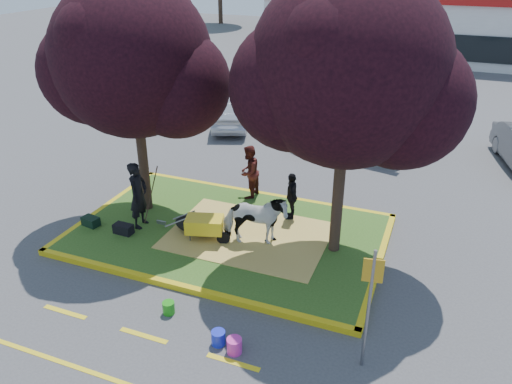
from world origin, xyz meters
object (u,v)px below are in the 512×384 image
(cow, at_px, (255,220))
(sign_post, at_px, (370,297))
(bucket_pink, at_px, (234,346))
(car_black, at_px, (153,108))
(wheelbarrow, at_px, (205,225))
(handler, at_px, (138,195))
(bucket_green, at_px, (169,308))
(calf, at_px, (194,224))
(bucket_blue, at_px, (218,338))
(car_silver, at_px, (231,111))

(cow, height_order, sign_post, sign_post)
(bucket_pink, bearing_deg, car_black, 127.73)
(wheelbarrow, distance_m, bucket_pink, 4.07)
(bucket_pink, distance_m, car_black, 14.94)
(sign_post, bearing_deg, handler, 147.92)
(bucket_green, bearing_deg, calf, 107.51)
(cow, bearing_deg, handler, 76.29)
(bucket_pink, relative_size, bucket_blue, 1.06)
(cow, relative_size, car_black, 0.46)
(bucket_green, bearing_deg, car_silver, 107.78)
(handler, relative_size, car_silver, 0.46)
(handler, distance_m, car_black, 9.74)
(cow, height_order, handler, handler)
(car_silver, bearing_deg, cow, 97.06)
(handler, relative_size, wheelbarrow, 1.08)
(bucket_green, xyz_separation_m, bucket_pink, (1.79, -0.54, 0.02))
(bucket_blue, bearing_deg, calf, 124.05)
(car_black, bearing_deg, bucket_pink, -67.63)
(cow, xyz_separation_m, sign_post, (3.38, -3.04, 0.74))
(bucket_pink, bearing_deg, cow, 105.39)
(bucket_blue, bearing_deg, bucket_pink, -13.38)
(sign_post, xyz_separation_m, bucket_blue, (-2.77, -0.49, -1.45))
(wheelbarrow, xyz_separation_m, car_black, (-6.85, 8.48, 0.02))
(cow, relative_size, bucket_pink, 5.17)
(wheelbarrow, bearing_deg, bucket_blue, -76.26)
(sign_post, bearing_deg, wheelbarrow, 140.07)
(sign_post, bearing_deg, bucket_pink, -175.78)
(calf, distance_m, handler, 1.72)
(calf, bearing_deg, handler, -158.56)
(wheelbarrow, bearing_deg, car_black, 112.22)
(calf, xyz_separation_m, sign_post, (5.14, -3.00, 1.20))
(cow, height_order, car_silver, cow)
(handler, relative_size, bucket_pink, 5.80)
(handler, distance_m, wheelbarrow, 2.07)
(bucket_blue, height_order, car_black, car_black)
(wheelbarrow, distance_m, car_black, 10.90)
(cow, height_order, bucket_pink, cow)
(bucket_pink, xyz_separation_m, car_silver, (-5.65, 12.58, 0.51))
(cow, xyz_separation_m, bucket_blue, (0.61, -3.52, -0.71))
(calf, bearing_deg, wheelbarrow, -15.95)
(car_silver, bearing_deg, wheelbarrow, 89.57)
(car_black, bearing_deg, wheelbarrow, -66.45)
(car_black, xyz_separation_m, car_silver, (3.49, 0.77, 0.05))
(bucket_blue, bearing_deg, sign_post, 10.00)
(bucket_pink, bearing_deg, bucket_blue, 166.62)
(bucket_green, height_order, car_silver, car_silver)
(calf, distance_m, wheelbarrow, 0.57)
(bucket_pink, xyz_separation_m, car_black, (-9.14, 11.81, 0.46))
(sign_post, height_order, car_black, sign_post)
(handler, height_order, bucket_blue, handler)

